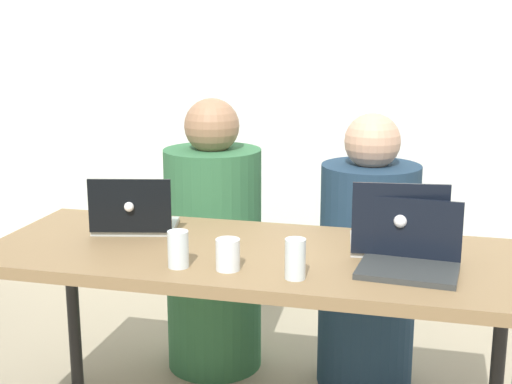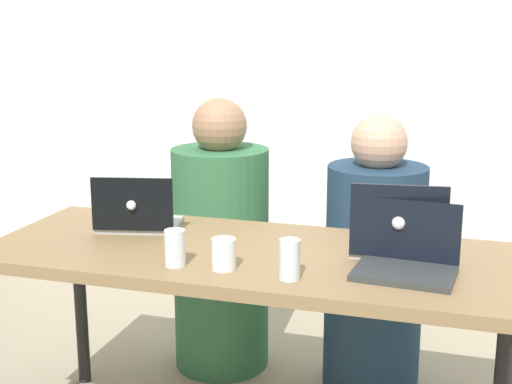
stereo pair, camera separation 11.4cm
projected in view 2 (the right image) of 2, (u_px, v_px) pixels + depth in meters
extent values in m
cube|color=white|center=(339.00, 86.00, 3.65)|extent=(4.53, 0.10, 2.31)
cube|color=olive|center=(250.00, 256.00, 2.32)|extent=(1.74, 0.69, 0.04)
cylinder|color=black|center=(81.00, 302.00, 2.92)|extent=(0.05, 0.05, 0.70)
cylinder|color=black|center=(503.00, 355.00, 2.45)|extent=(0.05, 0.05, 0.70)
cylinder|color=#30673F|center=(221.00, 259.00, 3.05)|extent=(0.44, 0.44, 0.96)
sphere|color=#997051|center=(219.00, 126.00, 2.92)|extent=(0.23, 0.23, 0.23)
cylinder|color=#1D354B|center=(374.00, 278.00, 2.87)|extent=(0.40, 0.40, 0.92)
sphere|color=tan|center=(379.00, 142.00, 2.74)|extent=(0.22, 0.22, 0.22)
cube|color=#AEB7B2|center=(140.00, 224.00, 2.59)|extent=(0.32, 0.26, 0.02)
cube|color=black|center=(132.00, 204.00, 2.46)|extent=(0.28, 0.07, 0.19)
sphere|color=white|center=(131.00, 205.00, 2.45)|extent=(0.03, 0.03, 0.03)
cube|color=#333736|center=(404.00, 274.00, 2.08)|extent=(0.30, 0.23, 0.02)
cube|color=black|center=(412.00, 231.00, 2.15)|extent=(0.29, 0.03, 0.19)
sphere|color=white|center=(413.00, 229.00, 2.16)|extent=(0.03, 0.03, 0.03)
cube|color=#B5BAB8|center=(396.00, 247.00, 2.32)|extent=(0.32, 0.28, 0.02)
cube|color=black|center=(399.00, 221.00, 2.17)|extent=(0.29, 0.05, 0.23)
sphere|color=white|center=(399.00, 223.00, 2.16)|extent=(0.04, 0.04, 0.04)
cylinder|color=white|center=(224.00, 254.00, 2.13)|extent=(0.07, 0.07, 0.10)
cylinder|color=silver|center=(224.00, 261.00, 2.13)|extent=(0.06, 0.06, 0.05)
cylinder|color=silver|center=(290.00, 259.00, 2.04)|extent=(0.06, 0.06, 0.12)
cylinder|color=silver|center=(290.00, 268.00, 2.05)|extent=(0.05, 0.05, 0.07)
cylinder|color=silver|center=(175.00, 248.00, 2.16)|extent=(0.06, 0.06, 0.11)
cylinder|color=silver|center=(175.00, 256.00, 2.17)|extent=(0.06, 0.06, 0.06)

